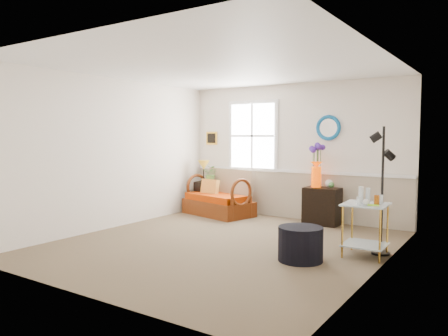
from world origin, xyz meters
The scene contains 19 objects.
floor centered at (0.00, 0.00, 0.00)m, with size 4.50×5.00×0.01m, color brown.
ceiling centered at (0.00, 0.00, 2.60)m, with size 4.50×5.00×0.01m, color white.
walls centered at (0.00, 0.00, 1.30)m, with size 4.51×5.01×2.60m.
wainscot centered at (0.00, 2.48, 0.45)m, with size 4.46×0.02×0.90m, color tan.
chair_rail centered at (0.00, 2.47, 0.92)m, with size 4.46×0.04×0.06m, color white.
window centered at (-0.90, 2.47, 1.60)m, with size 1.14×0.06×1.44m, color white, non-canonical shape.
picture centered at (-1.92, 2.48, 1.55)m, with size 0.28×0.03×0.28m, color gold.
mirror centered at (0.70, 2.48, 1.75)m, with size 0.47×0.47×0.07m, color teal.
loveseat centered at (-1.39, 1.96, 0.46)m, with size 1.40×0.79×0.91m, color brown, non-canonical shape.
throw_pillow centered at (-1.61, 1.96, 0.51)m, with size 0.41×0.10×0.41m, color orange, non-canonical shape.
lamp_stand centered at (-1.87, 2.17, 0.32)m, with size 0.36×0.36×0.63m, color black, non-canonical shape.
table_lamp centered at (-1.89, 2.13, 0.86)m, with size 0.25×0.25×0.45m, color #AB7A1D, non-canonical shape.
potted_plant centered at (-1.73, 2.17, 0.77)m, with size 0.31×0.35×0.27m, color #4D8240.
cabinet centered at (0.71, 2.21, 0.33)m, with size 0.63×0.40×0.67m, color black, non-canonical shape.
flower_vase centered at (0.57, 2.24, 1.06)m, with size 0.23×0.23×0.78m, color #DC3E00, non-canonical shape.
side_table centered at (1.95, 0.52, 0.35)m, with size 0.56×0.56×0.71m, color gold, non-canonical shape.
tabletop_items centered at (1.99, 0.53, 0.82)m, with size 0.36×0.36×0.21m, color silver, non-canonical shape.
floor_lamp centered at (2.10, 0.74, 0.86)m, with size 0.25×0.25×1.73m, color black, non-canonical shape.
ottoman centered at (1.32, -0.15, 0.22)m, with size 0.57×0.57×0.44m, color black.
Camera 1 is at (3.54, -5.28, 1.60)m, focal length 35.00 mm.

